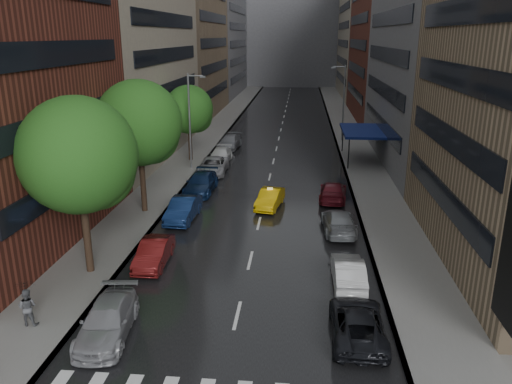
# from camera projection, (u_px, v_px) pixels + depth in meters

# --- Properties ---
(ground) EXTENTS (220.00, 220.00, 0.00)m
(ground) POSITION_uv_depth(u_px,v_px,m) (224.00, 370.00, 19.55)
(ground) COLOR gray
(ground) RESTS_ON ground
(road) EXTENTS (14.00, 140.00, 0.01)m
(road) POSITION_uv_depth(u_px,v_px,m) (280.00, 133.00, 67.03)
(road) COLOR black
(road) RESTS_ON ground
(sidewalk_left) EXTENTS (4.00, 140.00, 0.15)m
(sidewalk_left) POSITION_uv_depth(u_px,v_px,m) (214.00, 131.00, 67.79)
(sidewalk_left) COLOR gray
(sidewalk_left) RESTS_ON ground
(sidewalk_right) EXTENTS (4.00, 140.00, 0.15)m
(sidewalk_right) POSITION_uv_depth(u_px,v_px,m) (348.00, 133.00, 66.24)
(sidewalk_right) COLOR gray
(sidewalk_right) RESTS_ON ground
(buildings_left) EXTENTS (8.00, 108.00, 38.00)m
(buildings_left) POSITION_uv_depth(u_px,v_px,m) (181.00, 10.00, 71.86)
(buildings_left) COLOR maroon
(buildings_left) RESTS_ON ground
(buildings_right) EXTENTS (8.05, 109.10, 36.00)m
(buildings_right) POSITION_uv_depth(u_px,v_px,m) (395.00, 16.00, 67.59)
(buildings_right) COLOR #937A5B
(buildings_right) RESTS_ON ground
(building_far) EXTENTS (40.00, 14.00, 32.00)m
(building_far) POSITION_uv_depth(u_px,v_px,m) (293.00, 21.00, 126.81)
(building_far) COLOR slate
(building_far) RESTS_ON ground
(tree_near) EXTENTS (6.10, 6.10, 9.72)m
(tree_near) POSITION_uv_depth(u_px,v_px,m) (78.00, 155.00, 25.51)
(tree_near) COLOR #382619
(tree_near) RESTS_ON ground
(tree_mid) EXTENTS (6.08, 6.08, 9.69)m
(tree_mid) POSITION_uv_depth(u_px,v_px,m) (139.00, 123.00, 34.92)
(tree_mid) COLOR #382619
(tree_mid) RESTS_ON ground
(tree_far) EXTENTS (4.90, 4.90, 7.82)m
(tree_far) POSITION_uv_depth(u_px,v_px,m) (189.00, 110.00, 50.38)
(tree_far) COLOR #382619
(tree_far) RESTS_ON ground
(taxi) EXTENTS (2.19, 4.45, 1.40)m
(taxi) POSITION_uv_depth(u_px,v_px,m) (270.00, 198.00, 37.79)
(taxi) COLOR #E4B10C
(taxi) RESTS_ON ground
(parked_cars_left) EXTENTS (2.65, 43.09, 1.58)m
(parked_cars_left) POSITION_uv_depth(u_px,v_px,m) (202.00, 182.00, 41.79)
(parked_cars_left) COLOR gray
(parked_cars_left) RESTS_ON ground
(parked_cars_right) EXTENTS (2.47, 24.02, 1.47)m
(parked_cars_right) POSITION_uv_depth(u_px,v_px,m) (342.00, 239.00, 30.28)
(parked_cars_right) COLOR black
(parked_cars_right) RESTS_ON ground
(ped_black_umbrella) EXTENTS (0.96, 0.98, 2.09)m
(ped_black_umbrella) POSITION_uv_depth(u_px,v_px,m) (26.00, 300.00, 21.99)
(ped_black_umbrella) COLOR #535459
(ped_black_umbrella) RESTS_ON sidewalk_left
(street_lamp_left) EXTENTS (1.74, 0.22, 9.00)m
(street_lamp_left) POSITION_uv_depth(u_px,v_px,m) (190.00, 120.00, 47.23)
(street_lamp_left) COLOR gray
(street_lamp_left) RESTS_ON sidewalk_left
(street_lamp_right) EXTENTS (1.74, 0.22, 9.00)m
(street_lamp_right) POSITION_uv_depth(u_px,v_px,m) (343.00, 101.00, 60.15)
(street_lamp_right) COLOR gray
(street_lamp_right) RESTS_ON sidewalk_right
(awning) EXTENTS (4.00, 8.00, 3.12)m
(awning) POSITION_uv_depth(u_px,v_px,m) (362.00, 131.00, 51.07)
(awning) COLOR navy
(awning) RESTS_ON sidewalk_right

